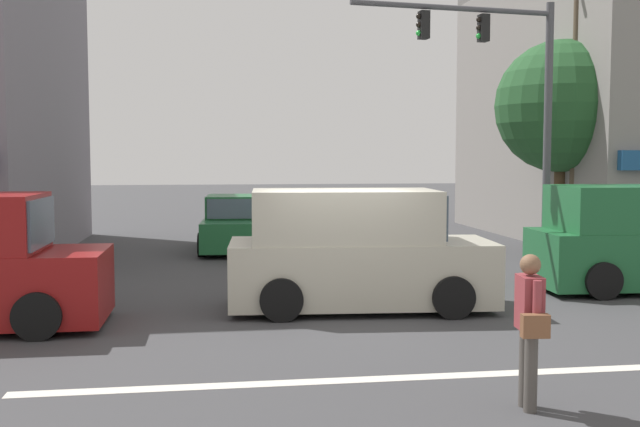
{
  "coord_description": "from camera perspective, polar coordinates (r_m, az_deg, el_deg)",
  "views": [
    {
      "loc": [
        -2.16,
        -12.2,
        2.7
      ],
      "look_at": [
        -0.09,
        2.0,
        1.6
      ],
      "focal_mm": 42.0,
      "sensor_mm": 36.0,
      "label": 1
    }
  ],
  "objects": [
    {
      "name": "lane_marking_stripe",
      "position": [
        9.36,
        5.53,
        -12.38
      ],
      "size": [
        9.0,
        0.24,
        0.01
      ],
      "primitive_type": "cube",
      "color": "silver",
      "rests_on": "ground"
    },
    {
      "name": "traffic_light_mast",
      "position": [
        17.71,
        14.31,
        9.03
      ],
      "size": [
        4.86,
        0.77,
        6.2
      ],
      "color": "#47474C",
      "rests_on": "ground"
    },
    {
      "name": "van_crossing_center",
      "position": [
        13.2,
        2.74,
        -3.0
      ],
      "size": [
        4.72,
        2.3,
        2.11
      ],
      "color": "#B7B29E",
      "rests_on": "ground"
    },
    {
      "name": "ground_plane",
      "position": [
        12.68,
        1.71,
        -7.91
      ],
      "size": [
        120.0,
        120.0,
        0.0
      ],
      "primitive_type": "plane",
      "color": "#3D3D3F"
    },
    {
      "name": "sedan_crossing_leftbound",
      "position": [
        21.59,
        -6.52,
        -0.93
      ],
      "size": [
        2.09,
        4.21,
        1.58
      ],
      "color": "#1E6033",
      "rests_on": "ground"
    },
    {
      "name": "pedestrian_foreground_with_bag",
      "position": [
        8.29,
        15.68,
        -7.95
      ],
      "size": [
        0.35,
        0.67,
        1.67
      ],
      "color": "#4C4742",
      "rests_on": "ground"
    },
    {
      "name": "utility_pole_far_right",
      "position": [
        21.77,
        18.88,
        7.84
      ],
      "size": [
        1.4,
        0.22,
        7.91
      ],
      "color": "brown",
      "rests_on": "ground"
    },
    {
      "name": "street_tree",
      "position": [
        22.22,
        17.93,
        7.75
      ],
      "size": [
        3.71,
        3.71,
        5.95
      ],
      "color": "#4C3823",
      "rests_on": "ground"
    }
  ]
}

